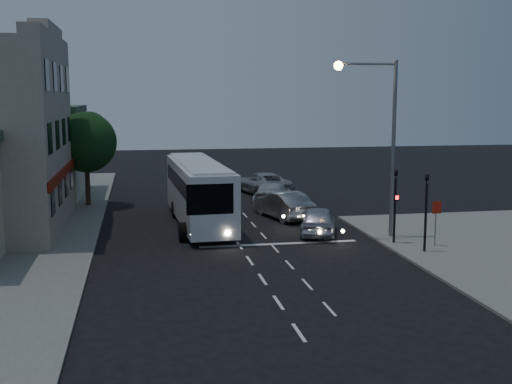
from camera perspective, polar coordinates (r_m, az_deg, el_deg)
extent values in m
plane|color=black|center=(29.97, -0.88, -5.65)|extent=(120.00, 120.00, 0.00)
cube|color=silver|center=(20.62, 3.83, -12.36)|extent=(0.12, 1.60, 0.01)
cube|color=silver|center=(23.37, 2.00, -9.79)|extent=(0.12, 1.60, 0.01)
cube|color=silver|center=(26.17, 0.58, -7.76)|extent=(0.12, 1.60, 0.01)
cube|color=silver|center=(29.01, -0.55, -6.12)|extent=(0.12, 1.60, 0.01)
cube|color=silver|center=(31.89, -1.48, -4.77)|extent=(0.12, 1.60, 0.01)
cube|color=silver|center=(34.78, -2.25, -3.65)|extent=(0.12, 1.60, 0.01)
cube|color=silver|center=(37.69, -2.90, -2.70)|extent=(0.12, 1.60, 0.01)
cube|color=silver|center=(40.61, -3.46, -1.88)|extent=(0.12, 1.60, 0.01)
cube|color=silver|center=(43.55, -3.94, -1.18)|extent=(0.12, 1.60, 0.01)
cube|color=silver|center=(46.49, -4.36, -0.56)|extent=(0.12, 1.60, 0.01)
cube|color=silver|center=(22.84, 6.54, -10.28)|extent=(0.10, 1.50, 0.01)
cube|color=silver|center=(25.58, 4.57, -8.17)|extent=(0.10, 1.50, 0.01)
cube|color=silver|center=(28.38, 3.00, -6.47)|extent=(0.10, 1.50, 0.01)
cube|color=silver|center=(31.21, 1.72, -5.07)|extent=(0.10, 1.50, 0.01)
cube|color=silver|center=(34.08, 0.66, -3.90)|extent=(0.10, 1.50, 0.01)
cube|color=silver|center=(36.96, -0.23, -2.91)|extent=(0.10, 1.50, 0.01)
cube|color=silver|center=(39.86, -1.00, -2.07)|extent=(0.10, 1.50, 0.01)
cube|color=silver|center=(42.78, -1.65, -1.34)|extent=(0.10, 1.50, 0.01)
cube|color=silver|center=(45.70, -2.23, -0.70)|extent=(0.10, 1.50, 0.01)
cube|color=silver|center=(48.64, -2.73, -0.14)|extent=(0.10, 1.50, 0.01)
cube|color=silver|center=(32.25, 2.04, -4.62)|extent=(8.00, 0.35, 0.01)
cube|color=white|center=(36.77, -5.12, 0.05)|extent=(3.02, 12.01, 3.18)
cube|color=white|center=(36.57, -5.16, 2.59)|extent=(2.61, 11.59, 0.18)
cube|color=black|center=(30.89, -4.11, -0.64)|extent=(2.29, 0.22, 1.49)
cube|color=black|center=(37.31, -3.29, 1.19)|extent=(0.49, 9.91, 0.89)
cube|color=black|center=(37.08, -7.13, 1.09)|extent=(0.49, 9.91, 0.89)
cube|color=#B62C19|center=(37.95, -3.36, -0.35)|extent=(0.28, 5.45, 1.39)
cube|color=#B62C19|center=(37.73, -7.16, -0.45)|extent=(0.28, 5.45, 1.39)
cylinder|color=black|center=(32.84, -6.57, -3.55)|extent=(0.39, 1.01, 0.99)
cylinder|color=black|center=(33.09, -2.27, -3.41)|extent=(0.39, 1.01, 0.99)
cylinder|color=black|center=(39.36, -7.23, -1.54)|extent=(0.39, 1.01, 0.99)
cylinder|color=black|center=(39.57, -3.64, -1.44)|extent=(0.39, 1.01, 0.99)
cylinder|color=black|center=(41.02, -7.36, -1.14)|extent=(0.39, 1.01, 0.99)
cylinder|color=black|center=(41.22, -3.92, -1.04)|extent=(0.39, 1.01, 0.99)
cylinder|color=#FFF2CC|center=(31.06, -5.62, -3.77)|extent=(0.26, 0.06, 0.26)
cylinder|color=#FFF2CC|center=(31.24, -2.53, -3.67)|extent=(0.26, 0.06, 0.26)
imported|color=#AFB0C0|center=(34.41, 5.56, -2.53)|extent=(3.08, 4.81, 1.53)
imported|color=#969696|center=(38.71, 2.44, -1.15)|extent=(2.97, 5.32, 1.66)
imported|color=silver|center=(43.50, 1.46, -0.15)|extent=(3.82, 5.70, 1.53)
imported|color=#A6A6A7|center=(48.31, 0.65, 0.79)|extent=(3.90, 6.35, 1.64)
cylinder|color=black|center=(32.45, 12.23, -1.64)|extent=(0.12, 0.12, 3.20)
imported|color=black|center=(32.16, 12.34, 1.96)|extent=(0.15, 0.18, 0.90)
cube|color=black|center=(32.17, 12.39, -0.47)|extent=(0.25, 0.12, 0.30)
cube|color=#FF0C0C|center=(32.11, 12.44, -0.49)|extent=(0.16, 0.02, 0.18)
cylinder|color=black|center=(30.93, 14.85, -2.23)|extent=(0.12, 0.12, 3.20)
imported|color=black|center=(30.63, 14.99, 1.54)|extent=(0.18, 0.15, 0.90)
cylinder|color=slate|center=(32.36, 15.66, -2.87)|extent=(0.06, 0.06, 2.00)
cube|color=#AC190B|center=(32.14, 15.78, -1.33)|extent=(0.45, 0.03, 0.60)
cylinder|color=slate|center=(33.51, 12.10, 3.69)|extent=(0.20, 0.20, 9.00)
cylinder|color=slate|center=(32.89, 9.88, 11.16)|extent=(3.00, 0.12, 0.12)
sphere|color=#FFBF59|center=(32.40, 7.34, 11.08)|extent=(0.44, 0.44, 0.44)
cube|color=#A89889|center=(37.08, -18.13, 12.81)|extent=(1.00, 12.00, 0.50)
cube|color=#A89889|center=(37.12, -18.16, 13.58)|extent=(1.00, 6.00, 0.50)
cube|color=maroon|center=(37.13, -16.77, 1.64)|extent=(0.15, 12.00, 0.50)
cube|color=black|center=(32.81, -17.61, -0.67)|extent=(0.06, 1.30, 1.50)
cube|color=black|center=(35.76, -17.02, 0.09)|extent=(0.06, 1.30, 1.50)
cube|color=black|center=(38.71, -16.52, 0.73)|extent=(0.06, 1.30, 1.50)
cube|color=black|center=(41.67, -16.10, 1.28)|extent=(0.06, 1.30, 1.50)
cube|color=black|center=(32.49, -17.84, 4.56)|extent=(0.06, 1.30, 1.50)
cube|color=black|center=(35.46, -17.23, 4.89)|extent=(0.06, 1.30, 1.50)
cube|color=black|center=(38.44, -16.71, 5.17)|extent=(0.06, 1.30, 1.50)
cube|color=black|center=(41.42, -16.27, 5.40)|extent=(0.06, 1.30, 1.50)
cube|color=black|center=(32.44, -18.09, 9.85)|extent=(0.06, 1.30, 1.50)
cube|color=black|center=(35.41, -17.45, 9.73)|extent=(0.06, 1.30, 1.50)
cube|color=black|center=(38.39, -16.91, 9.64)|extent=(0.06, 1.30, 1.50)
cube|color=black|center=(41.38, -16.44, 9.55)|extent=(0.06, 1.30, 1.50)
cube|color=#AEAA99|center=(49.61, -20.50, 3.12)|extent=(9.00, 9.00, 6.00)
cube|color=#364D3D|center=(49.44, -20.70, 6.87)|extent=(9.40, 9.40, 0.50)
cylinder|color=black|center=(44.17, -14.73, 0.69)|extent=(0.32, 0.32, 2.80)
sphere|color=#124416|center=(43.89, -14.87, 4.31)|extent=(4.00, 4.00, 4.00)
sphere|color=black|center=(44.43, -14.59, 5.27)|extent=(2.60, 2.60, 2.60)
sphere|color=#124416|center=(43.29, -15.35, 4.77)|extent=(2.40, 2.40, 2.40)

